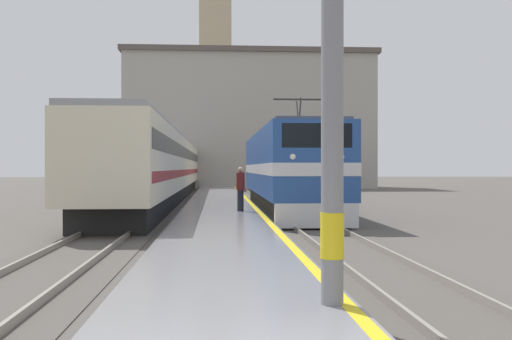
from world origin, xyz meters
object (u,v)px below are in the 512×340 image
clock_tower (215,54)px  catenary_mast (336,7)px  passenger_train (170,166)px  person_on_platform (240,188)px  locomotive_train (286,170)px

clock_tower → catenary_mast: bearing=-88.5°
passenger_train → person_on_platform: (4.31, -18.89, -0.91)m
catenary_mast → clock_tower: 65.24m
catenary_mast → clock_tower: bearing=91.5°
passenger_train → clock_tower: (3.16, 28.48, 13.59)m
catenary_mast → clock_tower: clock_tower is taller
catenary_mast → passenger_train: bearing=97.8°
person_on_platform → locomotive_train: bearing=56.6°
locomotive_train → catenary_mast: (-1.71, -20.28, 2.20)m
locomotive_train → catenary_mast: size_ratio=2.22×
catenary_mast → locomotive_train: bearing=85.2°
person_on_platform → catenary_mast: bearing=-88.0°
person_on_platform → clock_tower: clock_tower is taller
locomotive_train → person_on_platform: 4.22m
passenger_train → catenary_mast: (4.88, -35.70, 2.01)m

